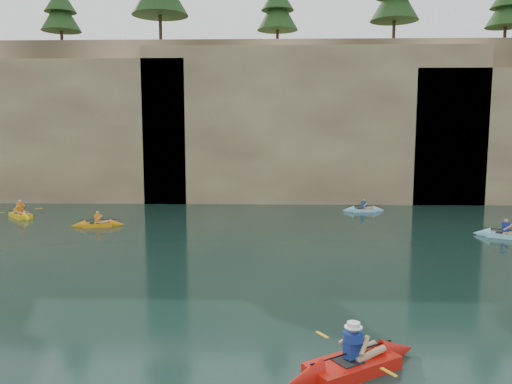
{
  "coord_description": "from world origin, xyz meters",
  "views": [
    {
      "loc": [
        -0.98,
        -13.52,
        5.38
      ],
      "look_at": [
        -1.53,
        4.99,
        3.0
      ],
      "focal_mm": 35.0,
      "sensor_mm": 36.0,
      "label": 1
    }
  ],
  "objects": [
    {
      "name": "sea_cave_center",
      "position": [
        -4.0,
        21.95,
        1.6
      ],
      "size": [
        3.5,
        1.0,
        3.2
      ],
      "primitive_type": "cube",
      "color": "black",
      "rests_on": "ground"
    },
    {
      "name": "sea_cave_west",
      "position": [
        -18.0,
        21.95,
        2.0
      ],
      "size": [
        4.5,
        1.0,
        4.0
      ],
      "primitive_type": "cube",
      "color": "black",
      "rests_on": "ground"
    },
    {
      "name": "kayaker_ltblue_near",
      "position": [
        10.61,
        10.97,
        0.14
      ],
      "size": [
        2.93,
        2.06,
        1.17
      ],
      "rotation": [
        0.0,
        0.0,
        -0.51
      ],
      "color": "#8DD6EC",
      "rests_on": "ground"
    },
    {
      "name": "kayaker_ltblue_mid",
      "position": [
        5.03,
        18.55,
        0.13
      ],
      "size": [
        2.79,
        2.1,
        1.04
      ],
      "rotation": [
        0.0,
        0.0,
        0.06
      ],
      "color": "#8CCFEB",
      "rests_on": "ground"
    },
    {
      "name": "ground",
      "position": [
        0.0,
        0.0,
        0.0
      ],
      "size": [
        160.0,
        160.0,
        0.0
      ],
      "primitive_type": "plane",
      "color": "black",
      "rests_on": "ground"
    },
    {
      "name": "cliff_slab_center",
      "position": [
        2.0,
        22.6,
        5.7
      ],
      "size": [
        24.0,
        2.4,
        11.4
      ],
      "primitive_type": "cube",
      "color": "tan",
      "rests_on": "ground"
    },
    {
      "name": "kayaker_yellow",
      "position": [
        -16.12,
        15.77,
        0.17
      ],
      "size": [
        2.85,
        2.91,
        1.34
      ],
      "rotation": [
        0.0,
        0.0,
        -0.8
      ],
      "color": "yellow",
      "rests_on": "ground"
    },
    {
      "name": "kayaker_orange",
      "position": [
        -10.47,
        13.13,
        0.13
      ],
      "size": [
        2.91,
        2.12,
        1.08
      ],
      "rotation": [
        0.0,
        0.0,
        0.2
      ],
      "color": "orange",
      "rests_on": "ground"
    },
    {
      "name": "cliff_slab_west",
      "position": [
        -20.0,
        22.6,
        5.28
      ],
      "size": [
        26.0,
        2.4,
        10.56
      ],
      "primitive_type": "cube",
      "color": "tan",
      "rests_on": "ground"
    },
    {
      "name": "cliff",
      "position": [
        0.0,
        30.0,
        6.0
      ],
      "size": [
        70.0,
        16.0,
        12.0
      ],
      "primitive_type": "cube",
      "color": "tan",
      "rests_on": "ground"
    },
    {
      "name": "main_kayaker",
      "position": [
        0.85,
        -3.0,
        0.19
      ],
      "size": [
        3.68,
        2.8,
        1.42
      ],
      "rotation": [
        0.0,
        0.0,
        0.57
      ],
      "color": "red",
      "rests_on": "ground"
    },
    {
      "name": "sea_cave_east",
      "position": [
        10.0,
        21.95,
        2.25
      ],
      "size": [
        5.0,
        1.0,
        4.5
      ],
      "primitive_type": "cube",
      "color": "black",
      "rests_on": "ground"
    }
  ]
}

